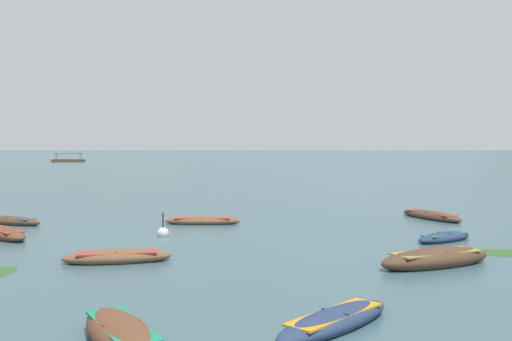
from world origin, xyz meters
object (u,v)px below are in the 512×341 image
(rowboat_10, at_px, (436,259))
(rowboat_2, at_px, (122,335))
(rowboat_12, at_px, (431,216))
(rowboat_4, at_px, (117,257))
(ferry_0, at_px, (68,160))
(rowboat_1, at_px, (444,237))
(rowboat_7, at_px, (203,221))
(rowboat_9, at_px, (335,321))
(rowboat_5, at_px, (10,221))
(rowboat_6, at_px, (3,233))
(mooring_buoy, at_px, (163,233))

(rowboat_10, bearing_deg, rowboat_2, -142.58)
(rowboat_12, bearing_deg, rowboat_4, -144.45)
(rowboat_4, bearing_deg, rowboat_2, -79.46)
(rowboat_4, distance_m, ferry_0, 143.01)
(rowboat_1, height_order, rowboat_12, rowboat_12)
(rowboat_4, distance_m, rowboat_7, 9.62)
(rowboat_7, bearing_deg, rowboat_10, -53.75)
(rowboat_1, relative_size, rowboat_2, 0.88)
(rowboat_9, height_order, rowboat_10, rowboat_10)
(rowboat_7, distance_m, rowboat_10, 13.08)
(rowboat_2, distance_m, rowboat_5, 19.72)
(rowboat_9, xyz_separation_m, rowboat_10, (4.52, 5.98, 0.07))
(rowboat_4, xyz_separation_m, ferry_0, (-37.31, 138.06, 0.28))
(rowboat_6, xyz_separation_m, ferry_0, (-31.60, 132.57, 0.27))
(rowboat_12, xyz_separation_m, ferry_0, (-51.98, 127.58, 0.28))
(rowboat_12, bearing_deg, rowboat_7, -174.26)
(rowboat_5, relative_size, ferry_0, 0.44)
(rowboat_2, distance_m, ferry_0, 151.14)
(rowboat_2, height_order, rowboat_5, rowboat_2)
(rowboat_7, distance_m, ferry_0, 134.83)
(rowboat_10, bearing_deg, rowboat_12, 69.61)
(rowboat_10, bearing_deg, mooring_buoy, 143.73)
(rowboat_10, xyz_separation_m, mooring_buoy, (-9.33, 6.85, -0.11))
(rowboat_10, distance_m, ferry_0, 147.25)
(rowboat_5, bearing_deg, rowboat_12, 1.82)
(rowboat_10, bearing_deg, ferry_0, 108.86)
(rowboat_5, distance_m, ferry_0, 131.80)
(rowboat_1, xyz_separation_m, rowboat_2, (-11.02, -11.45, 0.05))
(rowboat_2, relative_size, mooring_buoy, 3.09)
(rowboat_1, distance_m, rowboat_6, 18.33)
(mooring_buoy, bearing_deg, rowboat_4, -99.88)
(rowboat_5, height_order, rowboat_7, rowboat_5)
(rowboat_10, height_order, mooring_buoy, mooring_buoy)
(rowboat_4, height_order, rowboat_7, rowboat_4)
(rowboat_1, distance_m, rowboat_5, 20.49)
(rowboat_9, height_order, rowboat_12, rowboat_12)
(rowboat_10, distance_m, mooring_buoy, 11.57)
(rowboat_10, bearing_deg, rowboat_9, -127.12)
(rowboat_6, xyz_separation_m, rowboat_10, (16.00, -6.77, 0.04))
(ferry_0, bearing_deg, rowboat_9, -73.49)
(ferry_0, bearing_deg, rowboat_4, -74.88)
(rowboat_5, relative_size, rowboat_9, 1.16)
(rowboat_7, xyz_separation_m, rowboat_10, (7.73, -10.55, 0.07))
(rowboat_7, height_order, rowboat_12, rowboat_12)
(rowboat_4, relative_size, rowboat_10, 0.83)
(rowboat_4, bearing_deg, rowboat_9, -51.47)
(rowboat_6, distance_m, ferry_0, 136.29)
(rowboat_12, relative_size, ferry_0, 0.54)
(rowboat_1, relative_size, ferry_0, 0.36)
(rowboat_2, distance_m, mooring_buoy, 13.60)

